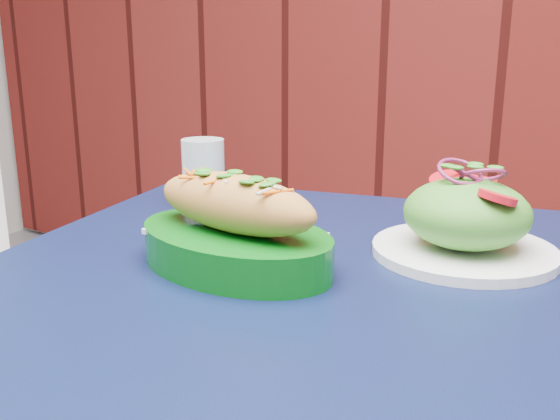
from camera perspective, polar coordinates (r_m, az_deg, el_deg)
The scene contains 4 objects.
cafe_table at distance 0.72m, azimuth 3.73°, elevation -12.79°, with size 0.95×0.95×0.75m.
banh_mi_basket at distance 0.71m, azimuth -4.17°, elevation -1.66°, with size 0.27×0.20×0.12m.
salad_plate at distance 0.78m, azimuth 16.65°, elevation -0.95°, with size 0.22×0.22×0.11m.
water_glass at distance 0.98m, azimuth -7.01°, elevation 3.34°, with size 0.07×0.07×0.11m, color silver.
Camera 1 is at (0.45, 0.91, 1.00)m, focal length 40.00 mm.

